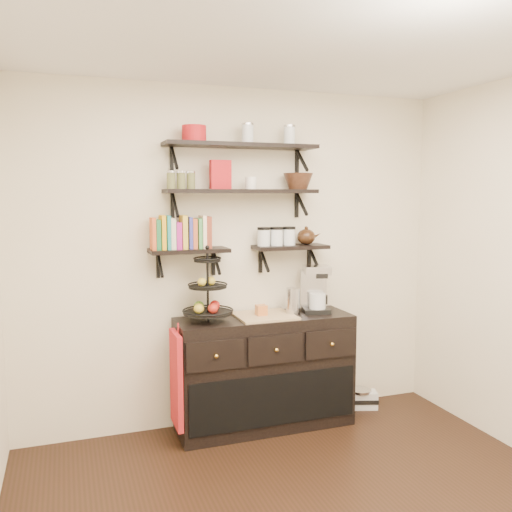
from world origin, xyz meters
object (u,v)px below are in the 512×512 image
object	(u,v)px
coffee_maker	(315,290)
radio	(361,399)
sideboard	(264,372)
fruit_stand	(208,296)

from	to	relation	value
coffee_maker	radio	size ratio (longest dim) A/B	1.26
sideboard	coffee_maker	size ratio (longest dim) A/B	3.62
sideboard	radio	distance (m)	1.00
coffee_maker	fruit_stand	bearing A→B (deg)	-164.23
fruit_stand	coffee_maker	distance (m)	0.91
coffee_maker	sideboard	bearing A→B (deg)	-162.28
sideboard	fruit_stand	size ratio (longest dim) A/B	2.53
sideboard	fruit_stand	distance (m)	0.79
sideboard	coffee_maker	distance (m)	0.78
fruit_stand	coffee_maker	world-z (taller)	fruit_stand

